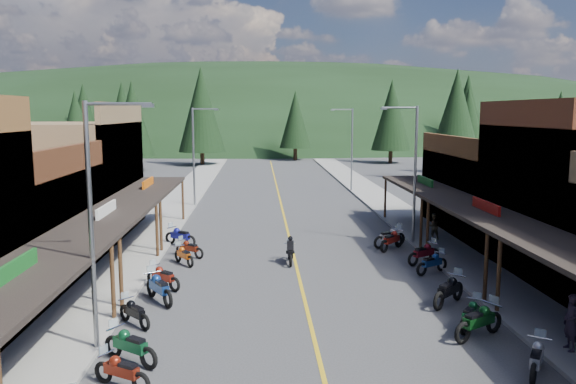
{
  "coord_description": "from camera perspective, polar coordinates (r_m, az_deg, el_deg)",
  "views": [
    {
      "loc": [
        -1.84,
        -23.5,
        7.65
      ],
      "look_at": [
        -0.14,
        9.06,
        3.0
      ],
      "focal_mm": 35.0,
      "sensor_mm": 36.0,
      "label": 1
    }
  ],
  "objects": [
    {
      "name": "shop_east_3",
      "position": [
        38.47,
        20.95,
        -0.06
      ],
      "size": [
        10.9,
        10.2,
        6.2
      ],
      "color": "#4C2D16",
      "rests_on": "ground"
    },
    {
      "name": "streetlight_2",
      "position": [
        32.86,
        12.56,
        2.35
      ],
      "size": [
        2.16,
        0.18,
        8.0
      ],
      "color": "gray",
      "rests_on": "ground"
    },
    {
      "name": "sidewalk_east",
      "position": [
        45.39,
        10.48,
        -1.62
      ],
      "size": [
        3.4,
        94.0,
        0.15
      ],
      "primitive_type": "cube",
      "color": "gray",
      "rests_on": "ground"
    },
    {
      "name": "bike_east_9",
      "position": [
        29.4,
        13.64,
        -5.96
      ],
      "size": [
        2.22,
        1.74,
        1.23
      ],
      "primitive_type": null,
      "rotation": [
        0.0,
        0.0,
        -1.02
      ],
      "color": "maroon",
      "rests_on": "ground"
    },
    {
      "name": "bike_west_8",
      "position": [
        25.28,
        -12.58,
        -8.32
      ],
      "size": [
        1.99,
        1.84,
        1.17
      ],
      "primitive_type": null,
      "rotation": [
        0.0,
        0.0,
        0.87
      ],
      "color": "maroon",
      "rests_on": "ground"
    },
    {
      "name": "bike_west_7",
      "position": [
        23.53,
        -12.97,
        -9.35
      ],
      "size": [
        1.93,
        2.4,
        1.34
      ],
      "primitive_type": null,
      "rotation": [
        0.0,
        0.0,
        0.57
      ],
      "color": "navy",
      "rests_on": "ground"
    },
    {
      "name": "bike_west_11",
      "position": [
        32.93,
        -10.9,
        -4.34
      ],
      "size": [
        2.22,
        1.87,
        1.26
      ],
      "primitive_type": null,
      "rotation": [
        0.0,
        0.0,
        0.96
      ],
      "color": "navy",
      "rests_on": "ground"
    },
    {
      "name": "ridge_hill",
      "position": [
        158.69,
        -2.33,
        5.35
      ],
      "size": [
        310.0,
        140.0,
        60.0
      ],
      "primitive_type": "ellipsoid",
      "color": "black",
      "rests_on": "ground"
    },
    {
      "name": "pedestrian_east_a",
      "position": [
        20.28,
        26.84,
        -11.71
      ],
      "size": [
        0.45,
        0.68,
        1.85
      ],
      "primitive_type": "imported",
      "rotation": [
        0.0,
        0.0,
        -1.59
      ],
      "color": "#271E2D",
      "rests_on": "sidewalk_east"
    },
    {
      "name": "streetlight_0",
      "position": [
        18.51,
        -19.0,
        -2.26
      ],
      "size": [
        2.16,
        0.18,
        8.0
      ],
      "color": "gray",
      "rests_on": "ground"
    },
    {
      "name": "bike_east_5",
      "position": [
        20.58,
        18.84,
        -12.18
      ],
      "size": [
        2.39,
        1.87,
        1.33
      ],
      "primitive_type": null,
      "rotation": [
        0.0,
        0.0,
        -1.03
      ],
      "color": "#0B3712",
      "rests_on": "ground"
    },
    {
      "name": "bike_west_10",
      "position": [
        30.33,
        -9.98,
        -5.58
      ],
      "size": [
        1.87,
        1.61,
        1.07
      ],
      "primitive_type": null,
      "rotation": [
        0.0,
        0.0,
        0.94
      ],
      "color": "maroon",
      "rests_on": "ground"
    },
    {
      "name": "bike_east_6",
      "position": [
        21.39,
        18.06,
        -11.63
      ],
      "size": [
        1.76,
        1.97,
        1.14
      ],
      "primitive_type": null,
      "rotation": [
        0.0,
        0.0,
        -0.68
      ],
      "color": "#0B3B1C",
      "rests_on": "ground"
    },
    {
      "name": "bike_east_10",
      "position": [
        31.89,
        10.49,
        -4.72
      ],
      "size": [
        2.07,
        2.14,
        1.28
      ],
      "primitive_type": null,
      "rotation": [
        0.0,
        0.0,
        -0.75
      ],
      "color": "maroon",
      "rests_on": "ground"
    },
    {
      "name": "centerline",
      "position": [
        44.2,
        -0.56,
        -1.84
      ],
      "size": [
        0.15,
        90.0,
        0.01
      ],
      "primitive_type": "cube",
      "color": "gold",
      "rests_on": "ground"
    },
    {
      "name": "pine_1",
      "position": [
        96.09,
        -16.47,
        7.55
      ],
      "size": [
        5.88,
        5.88,
        12.5
      ],
      "color": "black",
      "rests_on": "ground"
    },
    {
      "name": "bike_east_8",
      "position": [
        27.79,
        14.43,
        -6.9
      ],
      "size": [
        2.05,
        1.61,
        1.14
      ],
      "primitive_type": null,
      "rotation": [
        0.0,
        0.0,
        -1.02
      ],
      "color": "navy",
      "rests_on": "ground"
    },
    {
      "name": "sidewalk_west",
      "position": [
        44.68,
        -11.78,
        -1.81
      ],
      "size": [
        3.4,
        94.0,
        0.15
      ],
      "primitive_type": "cube",
      "color": "gray",
      "rests_on": "ground"
    },
    {
      "name": "ground",
      "position": [
        24.78,
        1.43,
        -9.87
      ],
      "size": [
        220.0,
        220.0,
        0.0
      ],
      "primitive_type": "plane",
      "color": "#38383A",
      "rests_on": "ground"
    },
    {
      "name": "bike_east_4",
      "position": [
        18.51,
        23.95,
        -15.07
      ],
      "size": [
        1.68,
        2.08,
        1.17
      ],
      "primitive_type": null,
      "rotation": [
        0.0,
        0.0,
        -0.57
      ],
      "color": "#A0A1A6",
      "rests_on": "ground"
    },
    {
      "name": "pine_11",
      "position": [
        65.26,
        16.71,
        7.38
      ],
      "size": [
        5.82,
        5.82,
        12.4
      ],
      "color": "black",
      "rests_on": "ground"
    },
    {
      "name": "pedestrian_east_b",
      "position": [
        34.37,
        14.52,
        -3.39
      ],
      "size": [
        0.81,
        0.52,
        1.59
      ],
      "primitive_type": "imported",
      "rotation": [
        0.0,
        0.0,
        3.24
      ],
      "color": "brown",
      "rests_on": "sidewalk_east"
    },
    {
      "name": "pine_3",
      "position": [
        89.69,
        0.75,
        7.38
      ],
      "size": [
        5.04,
        5.04,
        11.0
      ],
      "color": "black",
      "rests_on": "ground"
    },
    {
      "name": "streetlight_3",
      "position": [
        54.31,
        6.35,
        4.7
      ],
      "size": [
        2.16,
        0.18,
        8.0
      ],
      "color": "gray",
      "rests_on": "ground"
    },
    {
      "name": "pine_2",
      "position": [
        81.91,
        -8.8,
        8.27
      ],
      "size": [
        6.72,
        6.72,
        14.0
      ],
      "color": "black",
      "rests_on": "ground"
    },
    {
      "name": "bike_west_6",
      "position": [
        21.36,
        -15.35,
        -11.61
      ],
      "size": [
        1.76,
        1.84,
        1.09
      ],
      "primitive_type": null,
      "rotation": [
        0.0,
        0.0,
        0.74
      ],
      "color": "black",
      "rests_on": "ground"
    },
    {
      "name": "bike_west_5",
      "position": [
        18.4,
        -15.74,
        -14.65
      ],
      "size": [
        2.21,
        1.88,
        1.25
      ],
      "primitive_type": null,
      "rotation": [
        0.0,
        0.0,
        0.94
      ],
      "color": "#0E4826",
      "rests_on": "ground"
    },
    {
      "name": "shop_west_3",
      "position": [
        37.02,
        -21.8,
        1.13
      ],
      "size": [
        10.9,
        10.2,
        8.2
      ],
      "color": "brown",
      "rests_on": "ground"
    },
    {
      "name": "pine_4",
      "position": [
        85.82,
        10.47,
        7.71
      ],
      "size": [
        5.88,
        5.88,
        12.5
      ],
      "color": "black",
      "rests_on": "ground"
    },
    {
      "name": "rider_on_bike",
      "position": [
        28.68,
        0.22,
        -6.12
      ],
      "size": [
        0.67,
        1.96,
        1.48
      ],
      "rotation": [
        0.0,
        0.0,
        -0.01
      ],
      "color": "black",
      "rests_on": "ground"
    },
    {
      "name": "bike_east_11",
      "position": [
        32.59,
        10.29,
        -4.43
      ],
      "size": [
        2.32,
        1.76,
        1.28
      ],
      "primitive_type": null,
      "rotation": [
        0.0,
        0.0,
        -1.05
      ],
      "color": "#9D9DA3",
      "rests_on": "ground"
    },
    {
      "name": "streetlight_1",
      "position": [
        45.89,
        -9.4,
        4.03
      ],
      "size": [
        2.16,
        0.18,
        8.0
      ],
      "color": "gray",
      "rests_on": "ground"
    },
    {
      "name": "pine_10",
      "position": [
        75.26,
        -15.51,
        7.17
      ],
      "size": [
        5.38,
        5.38,
        11.6
      ],
      "color": "black",
      "rests_on": "ground"
    },
    {
      "name": "pine_7",
      "position": [
        103.97,
        -20.02,
        7.41
      ],
      "size": [
        5.88,
        5.88,
        12.5
      ],
      "color": "black",
      "rests_on": "ground"
    },
    {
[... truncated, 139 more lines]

